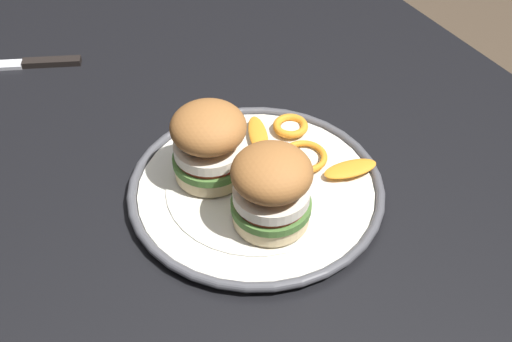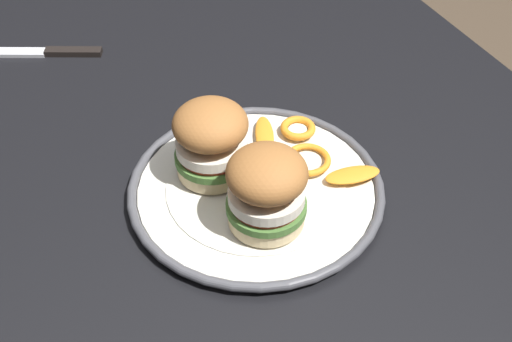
% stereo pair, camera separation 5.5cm
% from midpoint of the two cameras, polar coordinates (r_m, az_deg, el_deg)
% --- Properties ---
extents(dining_table, '(1.38, 0.88, 0.74)m').
position_cam_midpoint_polar(dining_table, '(0.91, 0.64, -6.29)').
color(dining_table, black).
rests_on(dining_table, ground).
extents(dinner_plate, '(0.32, 0.32, 0.02)m').
position_cam_midpoint_polar(dinner_plate, '(0.83, -1.90, -1.61)').
color(dinner_plate, silver).
rests_on(dinner_plate, dining_table).
extents(sandwich_half_left, '(0.11, 0.11, 0.10)m').
position_cam_midpoint_polar(sandwich_half_left, '(0.74, -0.78, -1.50)').
color(sandwich_half_left, beige).
rests_on(sandwich_half_left, dinner_plate).
extents(sandwich_half_right, '(0.10, 0.10, 0.10)m').
position_cam_midpoint_polar(sandwich_half_right, '(0.81, -5.99, 2.42)').
color(sandwich_half_right, beige).
rests_on(sandwich_half_right, dinner_plate).
extents(orange_peel_curled, '(0.08, 0.08, 0.01)m').
position_cam_midpoint_polar(orange_peel_curled, '(0.85, 2.30, 1.17)').
color(orange_peel_curled, orange).
rests_on(orange_peel_curled, dinner_plate).
extents(orange_peel_strip_long, '(0.08, 0.05, 0.01)m').
position_cam_midpoint_polar(orange_peel_strip_long, '(0.89, -1.59, 3.07)').
color(orange_peel_strip_long, orange).
rests_on(orange_peel_strip_long, dinner_plate).
extents(orange_peel_strip_short, '(0.04, 0.08, 0.01)m').
position_cam_midpoint_polar(orange_peel_strip_short, '(0.84, 6.24, 0.13)').
color(orange_peel_strip_short, orange).
rests_on(orange_peel_strip_short, dinner_plate).
extents(orange_peel_small_curl, '(0.06, 0.06, 0.01)m').
position_cam_midpoint_polar(orange_peel_small_curl, '(0.90, 1.22, 3.82)').
color(orange_peel_small_curl, orange).
rests_on(orange_peel_small_curl, dinner_plate).
extents(table_knife, '(0.11, 0.21, 0.01)m').
position_cam_midpoint_polar(table_knife, '(1.12, -20.91, 8.50)').
color(table_knife, silver).
rests_on(table_knife, dining_table).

